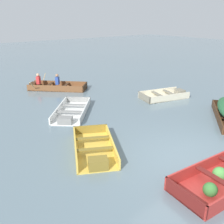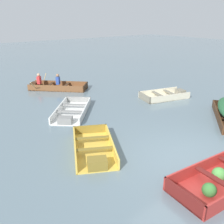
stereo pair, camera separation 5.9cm
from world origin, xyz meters
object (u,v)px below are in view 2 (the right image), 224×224
skiff_yellow_far_moored (94,149)px  rowboat_wooden_brown_with_crew (55,86)px  skiff_white_near_moored (72,112)px  skiff_cream_mid_moored (166,96)px

skiff_yellow_far_moored → rowboat_wooden_brown_with_crew: bearing=73.2°
skiff_white_near_moored → skiff_yellow_far_moored: (-1.08, -3.41, 0.02)m
skiff_cream_mid_moored → rowboat_wooden_brown_with_crew: (-3.93, 5.22, 0.06)m
skiff_white_near_moored → skiff_cream_mid_moored: bearing=-10.9°
skiff_yellow_far_moored → rowboat_wooden_brown_with_crew: 7.98m
skiff_white_near_moored → rowboat_wooden_brown_with_crew: (1.22, 4.23, 0.08)m
skiff_cream_mid_moored → skiff_white_near_moored: bearing=169.1°
skiff_yellow_far_moored → skiff_white_near_moored: bearing=72.4°
skiff_yellow_far_moored → rowboat_wooden_brown_with_crew: size_ratio=0.86×
rowboat_wooden_brown_with_crew → skiff_cream_mid_moored: bearing=-53.0°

